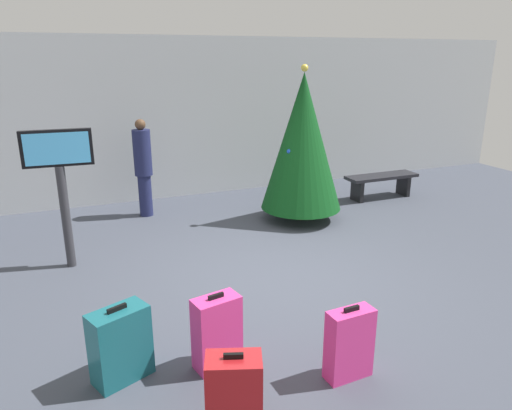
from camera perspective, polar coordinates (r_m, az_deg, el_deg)
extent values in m
plane|color=#424754|center=(6.20, 2.66, -8.96)|extent=(16.00, 16.00, 0.00)
cube|color=#B7BCC1|center=(9.73, -8.29, 10.30)|extent=(16.00, 0.20, 3.14)
cylinder|color=#4C3319|center=(8.39, 5.36, -0.97)|extent=(0.12, 0.12, 0.23)
cone|color=#0F4719|center=(8.08, 5.62, 7.54)|extent=(1.39, 1.39, 2.30)
sphere|color=#F2D84C|center=(7.97, 5.89, 16.13)|extent=(0.12, 0.12, 0.12)
sphere|color=blue|center=(8.33, 6.74, 8.37)|extent=(0.08, 0.08, 0.08)
sphere|color=blue|center=(7.82, 4.01, 6.47)|extent=(0.08, 0.08, 0.08)
sphere|color=red|center=(8.40, 6.22, 7.92)|extent=(0.08, 0.08, 0.08)
cylinder|color=#333338|center=(6.82, -21.93, -1.41)|extent=(0.12, 0.12, 1.41)
cube|color=black|center=(6.59, -22.86, 6.34)|extent=(0.87, 0.13, 0.47)
cube|color=#4CB2F2|center=(6.55, -22.85, 6.28)|extent=(0.78, 0.05, 0.40)
cube|color=black|center=(9.87, 14.92, 3.35)|extent=(1.51, 0.44, 0.06)
cube|color=black|center=(9.60, 12.10, 1.69)|extent=(0.08, 0.35, 0.42)
cube|color=black|center=(10.27, 17.34, 2.31)|extent=(0.08, 0.35, 0.42)
cylinder|color=#1E234C|center=(8.72, -13.19, 1.15)|extent=(0.23, 0.23, 0.75)
cylinder|color=#1E234C|center=(8.54, -13.55, 6.15)|extent=(0.42, 0.42, 0.80)
sphere|color=brown|center=(8.46, -13.79, 9.42)|extent=(0.18, 0.18, 0.18)
cube|color=#E5388C|center=(4.44, 11.17, -16.13)|extent=(0.43, 0.21, 0.66)
cube|color=black|center=(4.25, 11.46, -12.18)|extent=(0.15, 0.04, 0.04)
cube|color=#B2191E|center=(3.81, -2.66, -22.12)|extent=(0.48, 0.39, 0.68)
cube|color=black|center=(3.59, -2.75, -17.72)|extent=(0.15, 0.08, 0.04)
cube|color=#E5388C|center=(4.49, -4.73, -15.06)|extent=(0.46, 0.31, 0.70)
cube|color=black|center=(4.30, -4.86, -10.90)|extent=(0.15, 0.06, 0.04)
cube|color=#19606B|center=(4.49, -16.02, -15.90)|extent=(0.57, 0.43, 0.68)
cube|color=black|center=(4.31, -16.43, -11.87)|extent=(0.17, 0.09, 0.04)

